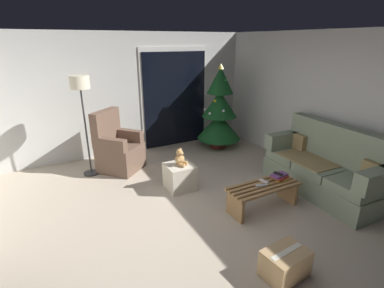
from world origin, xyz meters
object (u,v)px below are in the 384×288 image
remote_white (264,181)px  cell_phone (278,174)px  remote_silver (261,185)px  floor_lamp (81,92)px  book_stack (280,177)px  christmas_tree (219,112)px  armchair (118,149)px  coffee_table (263,193)px  couch (325,168)px  cardboard_box_taped_mid_floor (285,263)px  teddy_bear_honey (180,158)px  ottoman (180,177)px

remote_white → cell_phone: cell_phone is taller
remote_silver → floor_lamp: (-1.95, 2.39, 1.11)m
book_stack → christmas_tree: size_ratio=0.15×
armchair → floor_lamp: (-0.51, 0.04, 1.10)m
book_stack → christmas_tree: 2.51m
christmas_tree → armchair: (-2.32, -0.11, -0.43)m
book_stack → christmas_tree: christmas_tree is taller
christmas_tree → floor_lamp: christmas_tree is taller
coffee_table → floor_lamp: bearing=130.0°
couch → book_stack: (-0.89, 0.08, 0.02)m
floor_lamp → cardboard_box_taped_mid_floor: floor_lamp is taller
cell_phone → teddy_bear_honey: size_ratio=0.50×
coffee_table → remote_white: remote_white is taller
remote_silver → ottoman: ottoman is taller
coffee_table → remote_silver: remote_silver is taller
coffee_table → book_stack: book_stack is taller
coffee_table → book_stack: size_ratio=4.04×
cell_phone → teddy_bear_honey: (-1.10, 1.06, 0.07)m
remote_silver → cardboard_box_taped_mid_floor: size_ratio=0.32×
remote_silver → christmas_tree: 2.65m
teddy_bear_honey → cell_phone: bearing=-43.9°
remote_white → cell_phone: (0.24, -0.03, 0.08)m
christmas_tree → remote_white: bearing=-107.8°
book_stack → teddy_bear_honey: 1.55m
remote_white → book_stack: size_ratio=0.57×
remote_white → book_stack: book_stack is taller
cell_phone → christmas_tree: christmas_tree is taller
remote_white → teddy_bear_honey: bearing=119.9°
floor_lamp → cardboard_box_taped_mid_floor: bearing=-68.7°
remote_white → cell_phone: size_ratio=1.08×
floor_lamp → teddy_bear_honey: (1.21, -1.28, -0.96)m
armchair → floor_lamp: 1.22m
coffee_table → cardboard_box_taped_mid_floor: coffee_table is taller
coffee_table → ottoman: bearing=125.7°
remote_white → teddy_bear_honey: 1.35m
remote_white → ottoman: bearing=119.9°
teddy_bear_honey → cardboard_box_taped_mid_floor: size_ratio=0.58×
book_stack → cardboard_box_taped_mid_floor: 1.51m
floor_lamp → teddy_bear_honey: bearing=-46.6°
cell_phone → teddy_bear_honey: bearing=121.2°
cell_phone → couch: bearing=-21.0°
remote_white → cardboard_box_taped_mid_floor: 1.39m
book_stack → couch: bearing=-5.2°
cell_phone → ottoman: (-1.10, 1.07, -0.26)m
remote_white → ottoman: (-0.87, 1.04, -0.18)m
book_stack → remote_silver: bearing=-175.1°
remote_white → floor_lamp: (-2.07, 2.31, 1.11)m
coffee_table → teddy_bear_honey: 1.39m
remote_white → floor_lamp: bearing=121.9°
christmas_tree → teddy_bear_honey: christmas_tree is taller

